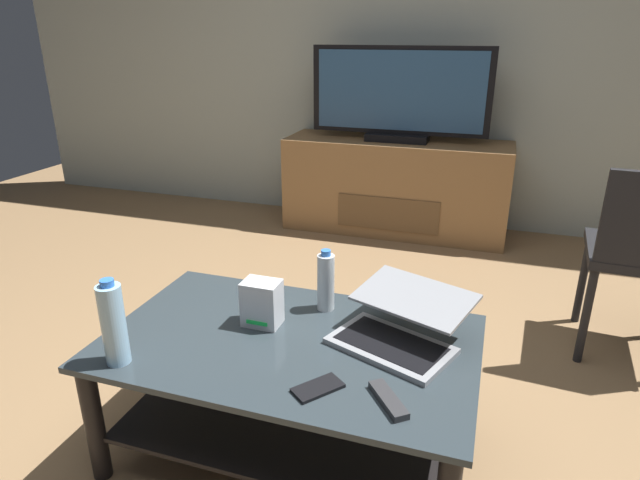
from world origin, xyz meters
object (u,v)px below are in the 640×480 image
object	(u,v)px
television	(399,96)
water_bottle_near	(326,282)
laptop	(400,326)
cell_phone	(318,388)
router_box	(262,303)
media_cabinet	(395,186)
tv_remote	(388,400)
coffee_table	(291,375)
water_bottle_far	(113,324)

from	to	relation	value
television	water_bottle_near	world-z (taller)	television
laptop	cell_phone	xyz separation A→B (m)	(-0.17, -0.32, -0.05)
television	cell_phone	world-z (taller)	television
cell_phone	router_box	bearing A→B (deg)	174.41
media_cabinet	cell_phone	bearing A→B (deg)	-83.99
router_box	tv_remote	bearing A→B (deg)	-29.60
coffee_table	water_bottle_near	size ratio (longest dim) A/B	5.27
cell_phone	tv_remote	xyz separation A→B (m)	(0.20, 0.00, 0.01)
media_cabinet	tv_remote	size ratio (longest dim) A/B	9.68
water_bottle_far	cell_phone	bearing A→B (deg)	5.62
router_box	cell_phone	bearing A→B (deg)	-44.00
media_cabinet	laptop	xyz separation A→B (m)	(0.43, -2.20, 0.17)
coffee_table	water_bottle_far	world-z (taller)	water_bottle_far
coffee_table	tv_remote	distance (m)	0.45
media_cabinet	cell_phone	xyz separation A→B (m)	(0.27, -2.52, 0.12)
router_box	cell_phone	world-z (taller)	router_box
coffee_table	television	bearing A→B (deg)	92.44
laptop	media_cabinet	bearing A→B (deg)	101.11
water_bottle_near	tv_remote	world-z (taller)	water_bottle_near
television	cell_phone	size ratio (longest dim) A/B	8.56
media_cabinet	television	distance (m)	0.62
laptop	router_box	distance (m)	0.46
water_bottle_near	water_bottle_far	xyz separation A→B (m)	(-0.49, -0.51, 0.02)
laptop	water_bottle_near	xyz separation A→B (m)	(-0.29, 0.13, 0.05)
television	water_bottle_far	xyz separation A→B (m)	(-0.34, -2.56, -0.39)
coffee_table	television	distance (m)	2.37
cell_phone	coffee_table	bearing A→B (deg)	166.24
coffee_table	router_box	size ratio (longest dim) A/B	7.57
coffee_table	television	size ratio (longest dim) A/B	0.99
laptop	cell_phone	size ratio (longest dim) A/B	3.34
television	router_box	size ratio (longest dim) A/B	7.67
cell_phone	media_cabinet	bearing A→B (deg)	134.42
coffee_table	tv_remote	bearing A→B (deg)	-30.21
media_cabinet	cell_phone	distance (m)	2.54
coffee_table	laptop	world-z (taller)	laptop
laptop	water_bottle_near	bearing A→B (deg)	155.10
coffee_table	laptop	distance (m)	0.40
coffee_table	water_bottle_far	bearing A→B (deg)	-147.88
coffee_table	router_box	xyz separation A→B (m)	(-0.12, 0.06, 0.21)
coffee_table	media_cabinet	world-z (taller)	media_cabinet
water_bottle_near	coffee_table	bearing A→B (deg)	-101.13
cell_phone	tv_remote	bearing A→B (deg)	39.72
router_box	water_bottle_far	world-z (taller)	water_bottle_far
television	tv_remote	size ratio (longest dim) A/B	7.49
coffee_table	laptop	bearing A→B (deg)	16.51
laptop	coffee_table	bearing A→B (deg)	-163.49
television	water_bottle_near	bearing A→B (deg)	-86.00
coffee_table	tv_remote	xyz separation A→B (m)	(0.36, -0.21, 0.14)
coffee_table	tv_remote	world-z (taller)	tv_remote
laptop	water_bottle_far	xyz separation A→B (m)	(-0.78, -0.38, 0.07)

